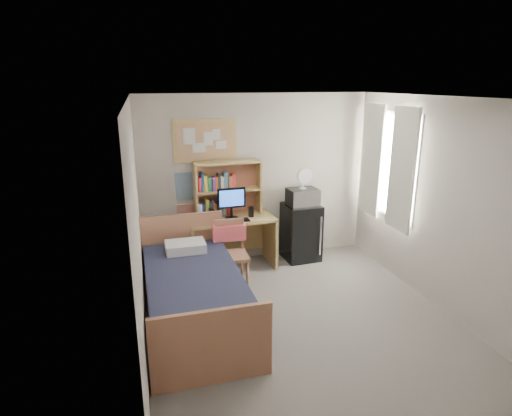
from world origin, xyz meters
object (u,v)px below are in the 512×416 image
object	(u,v)px
microwave	(302,197)
mini_fridge	(301,232)
desk_chair	(232,255)
monitor	(232,204)
bed	(195,298)
desk_fan	(303,179)
bulletin_board	(205,141)
speaker_left	(212,215)
speaker_right	(251,212)
desk	(231,243)

from	to	relation	value
microwave	mini_fridge	bearing A→B (deg)	90.00
desk_chair	monitor	distance (m)	0.82
desk_chair	bed	world-z (taller)	desk_chair
bed	monitor	xyz separation A→B (m)	(0.74, 1.36, 0.72)
microwave	desk_fan	world-z (taller)	desk_fan
bulletin_board	desk_fan	distance (m)	1.60
monitor	speaker_left	xyz separation A→B (m)	(-0.30, -0.01, -0.13)
speaker_left	desk_fan	xyz separation A→B (m)	(1.45, 0.11, 0.41)
desk_chair	bed	xyz separation A→B (m)	(-0.61, -0.77, -0.17)
desk_fan	microwave	bearing A→B (deg)	0.00
bed	speaker_left	xyz separation A→B (m)	(0.44, 1.35, 0.59)
desk_chair	microwave	distance (m)	1.56
mini_fridge	monitor	world-z (taller)	monitor
speaker_right	desk_fan	size ratio (longest dim) A/B	0.53
bed	microwave	size ratio (longest dim) A/B	4.95
bulletin_board	bed	bearing A→B (deg)	-104.17
speaker_right	microwave	xyz separation A→B (m)	(0.85, 0.08, 0.15)
speaker_left	speaker_right	xyz separation A→B (m)	(0.60, 0.02, -0.01)
bulletin_board	mini_fridge	bearing A→B (deg)	-10.54
mini_fridge	speaker_left	distance (m)	1.52
bulletin_board	microwave	size ratio (longest dim) A/B	2.08
desk_chair	bed	bearing A→B (deg)	-126.88
mini_fridge	monitor	distance (m)	1.29
bulletin_board	speaker_left	world-z (taller)	bulletin_board
microwave	speaker_right	bearing A→B (deg)	-177.51
desk_chair	mini_fridge	bearing A→B (deg)	30.69
desk_chair	desk_fan	xyz separation A→B (m)	(1.28, 0.69, 0.84)
desk	speaker_left	xyz separation A→B (m)	(-0.30, -0.07, 0.50)
bulletin_board	desk_fan	world-z (taller)	bulletin_board
desk	speaker_left	world-z (taller)	speaker_left
speaker_left	bulletin_board	bearing A→B (deg)	88.01
speaker_left	speaker_right	world-z (taller)	speaker_left
desk	desk_chair	xyz separation A→B (m)	(-0.13, -0.65, 0.07)
desk_chair	speaker_right	world-z (taller)	speaker_right
speaker_left	speaker_right	bearing A→B (deg)	-0.00
bulletin_board	speaker_left	distance (m)	1.10
microwave	desk_fan	xyz separation A→B (m)	(0.00, 0.00, 0.28)
desk_chair	monitor	size ratio (longest dim) A/B	2.13
desk	desk_chair	distance (m)	0.67
monitor	speaker_left	size ratio (longest dim) A/B	2.43
mini_fridge	microwave	world-z (taller)	microwave
bulletin_board	monitor	size ratio (longest dim) A/B	2.11
desk_fan	mini_fridge	bearing A→B (deg)	90.00
speaker_right	monitor	bearing A→B (deg)	180.00
mini_fridge	microwave	distance (m)	0.58
bed	speaker_left	size ratio (longest dim) A/B	12.17
desk	desk_chair	bearing A→B (deg)	-103.32
mini_fridge	desk_chair	bearing A→B (deg)	-154.18
desk	mini_fridge	bearing A→B (deg)	0.55
speaker_left	desk_fan	distance (m)	1.51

